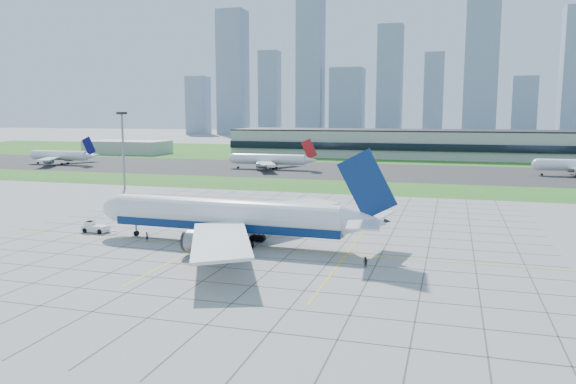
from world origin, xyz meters
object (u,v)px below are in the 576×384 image
airliner (229,217)px  distant_jet_1 (270,159)px  pushback_tug (95,227)px  crew_far (365,262)px  light_mast (123,140)px  distant_jet_0 (61,155)px  crew_near (147,237)px

airliner → distant_jet_1: bearing=106.9°
airliner → pushback_tug: (-31.61, 1.46, -4.22)m
pushback_tug → crew_far: (59.71, -11.40, -0.10)m
light_mast → pushback_tug: bearing=-62.5°
distant_jet_0 → crew_far: bearing=-39.9°
light_mast → distant_jet_0: (-79.75, 69.42, -11.70)m
light_mast → crew_near: light_mast is taller
light_mast → crew_far: bearing=-38.8°
light_mast → pushback_tug: (32.83, -63.01, -15.17)m
light_mast → airliner: (64.44, -64.48, -10.95)m
pushback_tug → crew_near: size_ratio=4.43×
crew_far → distant_jet_1: distant_jet_1 is taller
crew_far → distant_jet_0: (-172.29, 143.84, 3.58)m
crew_far → pushback_tug: bearing=-152.4°
crew_near → distant_jet_0: size_ratio=0.04×
airliner → crew_near: 17.20m
distant_jet_1 → crew_near: bearing=-81.5°
light_mast → distant_jet_1: 81.65m
light_mast → distant_jet_1: bearing=70.8°
airliner → crew_far: size_ratio=33.87×
crew_near → distant_jet_0: (-127.82, 136.97, 3.55)m
airliner → crew_far: 30.12m
airliner → distant_jet_1: 145.79m
light_mast → airliner: 91.81m
crew_far → airliner: bearing=-161.1°
crew_near → distant_jet_1: size_ratio=0.04×
airliner → crew_near: airliner is taller
crew_near → airliner: bearing=-70.0°
distant_jet_0 → distant_jet_1: 106.55m
pushback_tug → light_mast: bearing=119.4°
crew_far → distant_jet_0: distant_jet_0 is taller
airliner → distant_jet_1: airliner is taller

